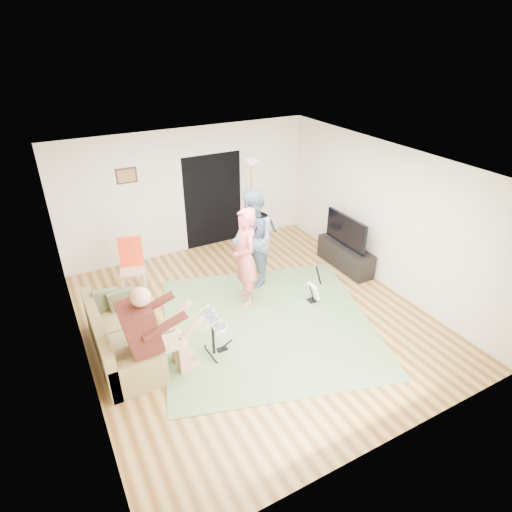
{
  "coord_description": "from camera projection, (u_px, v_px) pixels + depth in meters",
  "views": [
    {
      "loc": [
        -2.85,
        -5.34,
        4.49
      ],
      "look_at": [
        0.18,
        0.3,
        1.03
      ],
      "focal_mm": 30.0,
      "sensor_mm": 36.0,
      "label": 1
    }
  ],
  "objects": [
    {
      "name": "guitar_spare",
      "position": [
        314.0,
        291.0,
        7.8
      ],
      "size": [
        0.26,
        0.24,
        0.73
      ],
      "color": "black",
      "rests_on": "floor"
    },
    {
      "name": "picture_frame",
      "position": [
        126.0,
        176.0,
        8.35
      ],
      "size": [
        0.42,
        0.03,
        0.32
      ],
      "primitive_type": "cube",
      "color": "#3F2314",
      "rests_on": "walls"
    },
    {
      "name": "drum_kit",
      "position": [
        213.0,
        338.0,
        6.49
      ],
      "size": [
        0.38,
        0.68,
        0.7
      ],
      "color": "black",
      "rests_on": "floor"
    },
    {
      "name": "ceiling",
      "position": [
        255.0,
        166.0,
        6.17
      ],
      "size": [
        6.0,
        6.0,
        0.0
      ],
      "primitive_type": "plane",
      "rotation": [
        3.14,
        0.0,
        0.0
      ],
      "color": "white",
      "rests_on": "walls"
    },
    {
      "name": "dining_chair",
      "position": [
        133.0,
        274.0,
        8.02
      ],
      "size": [
        0.55,
        0.57,
        1.06
      ],
      "rotation": [
        0.0,
        0.0,
        -0.26
      ],
      "color": "tan",
      "rests_on": "floor"
    },
    {
      "name": "walls",
      "position": [
        255.0,
        249.0,
        6.82
      ],
      "size": [
        5.5,
        6.0,
        2.7
      ],
      "primitive_type": null,
      "color": "beige",
      "rests_on": "floor"
    },
    {
      "name": "singer",
      "position": [
        245.0,
        258.0,
        7.47
      ],
      "size": [
        0.52,
        0.72,
        1.82
      ],
      "primitive_type": "imported",
      "rotation": [
        0.0,
        0.0,
        -1.7
      ],
      "color": "#EE676B",
      "rests_on": "floor"
    },
    {
      "name": "tv_cabinet",
      "position": [
        345.0,
        256.0,
        8.91
      ],
      "size": [
        0.4,
        1.4,
        0.5
      ],
      "primitive_type": "cube",
      "color": "black",
      "rests_on": "floor"
    },
    {
      "name": "microphone",
      "position": [
        255.0,
        232.0,
        7.34
      ],
      "size": [
        0.06,
        0.06,
        0.24
      ],
      "primitive_type": null,
      "color": "black",
      "rests_on": "singer"
    },
    {
      "name": "floor",
      "position": [
        255.0,
        317.0,
        7.46
      ],
      "size": [
        6.0,
        6.0,
        0.0
      ],
      "primitive_type": "plane",
      "color": "brown",
      "rests_on": "ground"
    },
    {
      "name": "guitarist",
      "position": [
        253.0,
        239.0,
        8.01
      ],
      "size": [
        0.84,
        1.01,
        1.9
      ],
      "primitive_type": "imported",
      "rotation": [
        0.0,
        0.0,
        -1.71
      ],
      "color": "slate",
      "rests_on": "floor"
    },
    {
      "name": "sofa",
      "position": [
        118.0,
        342.0,
        6.48
      ],
      "size": [
        0.8,
        1.93,
        0.78
      ],
      "color": "olive",
      "rests_on": "floor"
    },
    {
      "name": "television",
      "position": [
        346.0,
        230.0,
        8.6
      ],
      "size": [
        0.06,
        1.16,
        0.62
      ],
      "primitive_type": "cube",
      "color": "black",
      "rests_on": "tv_cabinet"
    },
    {
      "name": "doorway",
      "position": [
        213.0,
        201.0,
        9.5
      ],
      "size": [
        2.1,
        0.0,
        2.1
      ],
      "primitive_type": "plane",
      "rotation": [
        1.57,
        0.0,
        0.0
      ],
      "color": "black",
      "rests_on": "walls"
    },
    {
      "name": "torchiere_lamp",
      "position": [
        252.0,
        190.0,
        9.15
      ],
      "size": [
        0.36,
        0.36,
        2.03
      ],
      "color": "black",
      "rests_on": "floor"
    },
    {
      "name": "area_rug",
      "position": [
        267.0,
        323.0,
        7.29
      ],
      "size": [
        4.29,
        4.3,
        0.02
      ],
      "primitive_type": "cube",
      "rotation": [
        0.0,
        0.0,
        -0.29
      ],
      "color": "#5D7D4C",
      "rests_on": "floor"
    },
    {
      "name": "guitar_held",
      "position": [
        262.0,
        221.0,
        7.93
      ],
      "size": [
        0.32,
        0.6,
        0.26
      ],
      "primitive_type": null,
      "rotation": [
        0.0,
        0.0,
        -0.36
      ],
      "color": "white",
      "rests_on": "guitarist"
    },
    {
      "name": "window_blinds",
      "position": [
        68.0,
        274.0,
        5.73
      ],
      "size": [
        0.0,
        2.05,
        2.05
      ],
      "primitive_type": "plane",
      "rotation": [
        1.57,
        0.0,
        1.57
      ],
      "color": "brown",
      "rests_on": "walls"
    },
    {
      "name": "drummer",
      "position": [
        156.0,
        341.0,
        6.0
      ],
      "size": [
        0.97,
        0.54,
        1.5
      ],
      "color": "#4F1D16",
      "rests_on": "sofa"
    }
  ]
}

